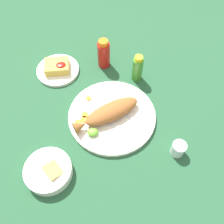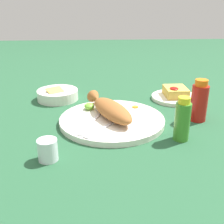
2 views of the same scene
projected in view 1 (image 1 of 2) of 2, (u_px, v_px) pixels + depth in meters
name	position (u px, v px, depth m)	size (l,w,h in m)	color
ground_plane	(112.00, 117.00, 1.00)	(4.00, 4.00, 0.00)	#235133
main_plate	(112.00, 116.00, 0.99)	(0.34, 0.34, 0.02)	white
fried_fish	(109.00, 113.00, 0.96)	(0.27, 0.16, 0.05)	#935628
fork_near	(134.00, 120.00, 0.97)	(0.15, 0.13, 0.00)	silver
fork_far	(128.00, 129.00, 0.94)	(0.18, 0.08, 0.00)	silver
carrot_slice_near	(89.00, 98.00, 1.02)	(0.02, 0.02, 0.00)	orange
carrot_slice_mid	(85.00, 115.00, 0.98)	(0.03, 0.03, 0.00)	orange
carrot_slice_far	(78.00, 122.00, 0.96)	(0.03, 0.03, 0.00)	orange
carrot_slice_extra	(84.00, 119.00, 0.97)	(0.03, 0.03, 0.00)	orange
lime_wedge_main	(93.00, 132.00, 0.93)	(0.04, 0.03, 0.02)	#6BB233
hot_sauce_bottle_red	(104.00, 54.00, 1.10)	(0.05, 0.05, 0.14)	#B21914
hot_sauce_bottle_green	(138.00, 69.00, 1.06)	(0.04, 0.04, 0.13)	#3D8428
salt_cup	(178.00, 149.00, 0.89)	(0.05, 0.05, 0.06)	silver
side_plate_fries	(58.00, 70.00, 1.12)	(0.19, 0.19, 0.01)	white
fries_pile	(57.00, 66.00, 1.10)	(0.10, 0.09, 0.04)	gold
guacamole_bowl	(48.00, 171.00, 0.85)	(0.16, 0.16, 0.05)	white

